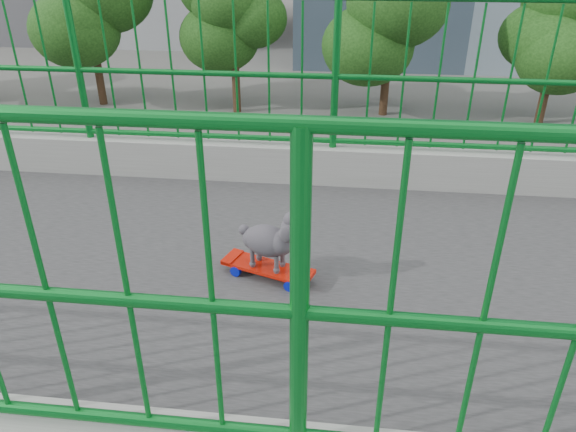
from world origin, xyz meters
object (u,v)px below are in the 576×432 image
Objects in this scene: skateboard at (268,269)px; car_3 at (477,187)px; poodle at (271,239)px; car_0 at (444,372)px; car_1 at (439,283)px.

car_3 is (-15.61, 5.20, -6.38)m from skateboard.
skateboard is at bearing -90.00° from poodle.
poodle reaches higher than skateboard.
car_0 is 3.22m from car_1.
poodle is at bearing 90.00° from skateboard.
car_0 is (-6.01, 2.71, -6.35)m from skateboard.
car_0 is at bearing 174.72° from skateboard.
poodle reaches higher than car_1.
car_1 is at bearing -179.04° from poodle.
poodle is 11.67m from car_1.
car_1 is (-9.21, 3.01, -6.29)m from skateboard.
skateboard is 0.12× the size of car_3.
car_0 is at bearing 174.91° from poodle.
skateboard is 9.15m from car_0.
skateboard is at bearing -24.23° from car_0.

